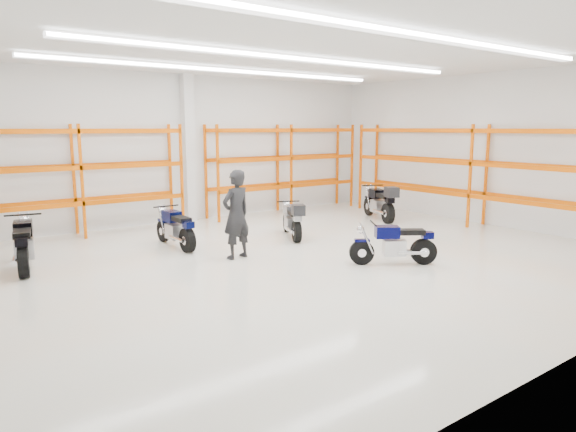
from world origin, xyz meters
TOP-DOWN VIEW (x-y plane):
  - ground at (0.00, 0.00)m, footprint 14.00×14.00m
  - room_shell at (0.00, 0.03)m, footprint 14.02×12.02m
  - motorcycle_main at (1.25, -1.58)m, footprint 1.62×1.18m
  - motorcycle_back_a at (-5.24, 2.73)m, footprint 0.84×2.17m
  - motorcycle_back_b at (-1.89, 2.69)m, footprint 0.66×1.98m
  - motorcycle_back_c at (1.04, 1.86)m, footprint 1.04×1.84m
  - motorcycle_back_d at (4.88, 2.34)m, footprint 1.14×2.14m
  - standing_man at (-1.23, 0.94)m, footprint 0.80×0.60m
  - structural_column at (0.00, 5.82)m, footprint 0.32×0.32m
  - pallet_racking_back_left at (-3.40, 5.48)m, footprint 5.67×0.87m
  - pallet_racking_back_right at (3.40, 5.48)m, footprint 5.67×0.87m
  - pallet_racking_side at (6.48, 0.00)m, footprint 0.87×9.07m

SIDE VIEW (x-z plane):
  - ground at x=0.00m, z-range 0.00..0.00m
  - motorcycle_main at x=1.25m, z-range -0.03..0.89m
  - motorcycle_back_b at x=-1.89m, z-range -0.03..0.94m
  - motorcycle_back_c at x=1.04m, z-range -0.02..0.98m
  - motorcycle_back_a at x=-5.24m, z-range -0.03..1.04m
  - motorcycle_back_d at x=4.88m, z-range -0.02..1.12m
  - standing_man at x=-1.23m, z-range 0.00..1.99m
  - pallet_racking_back_left at x=-3.40m, z-range 0.29..3.29m
  - pallet_racking_back_right at x=3.40m, z-range 0.29..3.29m
  - pallet_racking_side at x=6.48m, z-range 0.31..3.31m
  - structural_column at x=0.00m, z-range 0.00..4.50m
  - room_shell at x=0.00m, z-range 1.03..5.54m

